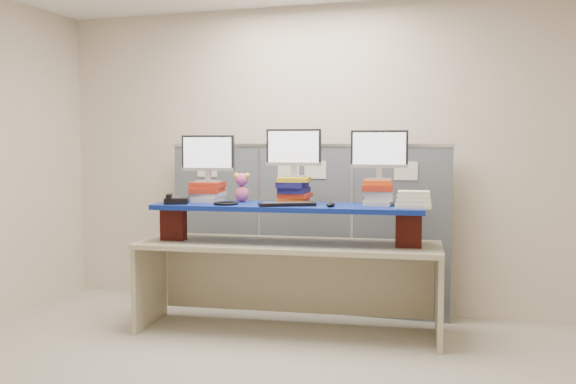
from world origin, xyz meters
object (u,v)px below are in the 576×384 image
(blue_board, at_px, (288,207))
(desk_phone, at_px, (175,200))
(monitor_right, at_px, (379,152))
(keyboard, at_px, (287,204))
(desk, at_px, (288,261))
(monitor_center, at_px, (294,150))
(monitor_left, at_px, (208,156))

(blue_board, xyz_separation_m, desk_phone, (-0.89, -0.22, 0.05))
(monitor_right, height_order, keyboard, monitor_right)
(desk, relative_size, keyboard, 5.40)
(blue_board, bearing_deg, monitor_right, 9.41)
(monitor_center, distance_m, desk_phone, 1.04)
(desk, height_order, monitor_center, monitor_center)
(keyboard, distance_m, desk_phone, 0.92)
(blue_board, height_order, desk_phone, desk_phone)
(monitor_center, distance_m, monitor_right, 0.69)
(desk, bearing_deg, monitor_center, 78.85)
(monitor_right, distance_m, keyboard, 0.84)
(monitor_left, height_order, monitor_center, monitor_center)
(monitor_center, xyz_separation_m, monitor_right, (0.69, 0.07, -0.01))
(monitor_left, relative_size, monitor_right, 1.00)
(keyboard, bearing_deg, blue_board, 76.79)
(desk, height_order, desk_phone, desk_phone)
(blue_board, relative_size, monitor_left, 4.77)
(blue_board, xyz_separation_m, keyboard, (0.03, -0.11, 0.03))
(desk, height_order, keyboard, keyboard)
(keyboard, bearing_deg, monitor_center, 67.38)
(blue_board, distance_m, keyboard, 0.12)
(desk, distance_m, monitor_left, 1.11)
(monitor_center, bearing_deg, monitor_right, 0.00)
(blue_board, distance_m, monitor_center, 0.47)
(desk, xyz_separation_m, monitor_left, (-0.72, 0.05, 0.84))
(desk_phone, bearing_deg, desk, -9.03)
(desk_phone, bearing_deg, monitor_center, -2.21)
(keyboard, height_order, desk_phone, desk_phone)
(monitor_left, distance_m, monitor_right, 1.42)
(monitor_left, xyz_separation_m, monitor_center, (0.73, 0.07, 0.05))
(monitor_left, bearing_deg, blue_board, -9.50)
(keyboard, relative_size, desk_phone, 1.94)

